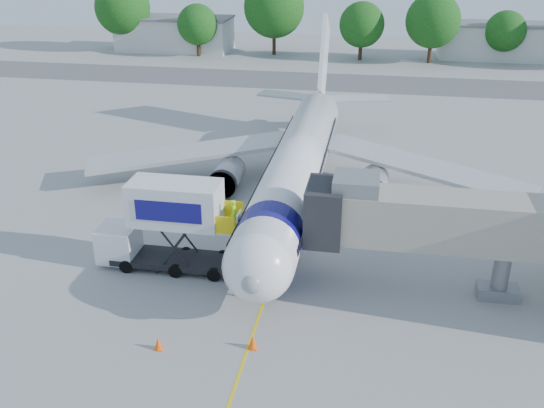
% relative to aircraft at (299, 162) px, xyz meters
% --- Properties ---
extents(ground, '(160.00, 160.00, 0.00)m').
position_rel_aircraft_xyz_m(ground, '(0.00, -4.12, -2.95)').
color(ground, '#9C9C99').
rests_on(ground, ground).
extents(guidance_line, '(0.15, 70.00, 0.01)m').
position_rel_aircraft_xyz_m(guidance_line, '(0.00, -4.12, -2.94)').
color(guidance_line, yellow).
rests_on(guidance_line, ground).
extents(taxiway_strip, '(120.00, 10.00, 0.01)m').
position_rel_aircraft_xyz_m(taxiway_strip, '(0.00, 37.88, -2.94)').
color(taxiway_strip, '#59595B').
rests_on(taxiway_strip, ground).
extents(aircraft, '(34.17, 37.73, 11.35)m').
position_rel_aircraft_xyz_m(aircraft, '(0.00, 0.00, 0.00)').
color(aircraft, white).
rests_on(aircraft, ground).
extents(jet_bridge, '(13.90, 3.20, 6.60)m').
position_rel_aircraft_xyz_m(jet_bridge, '(7.99, -11.12, 1.39)').
color(jet_bridge, '#9D9786').
rests_on(jet_bridge, ground).
extents(catering_hiloader, '(8.50, 2.44, 5.50)m').
position_rel_aircraft_xyz_m(catering_hiloader, '(-6.27, -11.12, -0.19)').
color(catering_hiloader, black).
rests_on(catering_hiloader, ground).
extents(ground_tug, '(4.08, 2.51, 1.53)m').
position_rel_aircraft_xyz_m(ground_tug, '(-2.39, -21.53, -2.14)').
color(ground_tug, silver).
rests_on(ground_tug, ground).
extents(safety_cone_a, '(0.45, 0.45, 0.72)m').
position_rel_aircraft_xyz_m(safety_cone_a, '(0.23, -17.77, -2.60)').
color(safety_cone_a, '#FF530D').
rests_on(safety_cone_a, ground).
extents(safety_cone_b, '(0.41, 0.41, 0.66)m').
position_rel_aircraft_xyz_m(safety_cone_b, '(-4.22, -18.63, -2.63)').
color(safety_cone_b, '#FF530D').
rests_on(safety_cone_b, ground).
extents(outbuilding_left, '(18.40, 8.40, 5.30)m').
position_rel_aircraft_xyz_m(outbuilding_left, '(-28.00, 55.88, -0.29)').
color(outbuilding_left, silver).
rests_on(outbuilding_left, ground).
extents(outbuilding_right, '(16.40, 7.40, 5.30)m').
position_rel_aircraft_xyz_m(outbuilding_right, '(22.00, 57.88, -0.29)').
color(outbuilding_right, silver).
rests_on(outbuilding_right, ground).
extents(tree_a, '(8.73, 8.73, 11.14)m').
position_rel_aircraft_xyz_m(tree_a, '(-35.71, 53.82, 3.81)').
color(tree_a, '#382314').
rests_on(tree_a, ground).
extents(tree_b, '(6.20, 6.20, 7.90)m').
position_rel_aircraft_xyz_m(tree_b, '(-22.85, 51.69, 1.84)').
color(tree_b, '#382314').
rests_on(tree_b, ground).
extents(tree_c, '(9.33, 9.33, 11.90)m').
position_rel_aircraft_xyz_m(tree_c, '(-11.43, 54.90, 4.28)').
color(tree_c, '#382314').
rests_on(tree_c, ground).
extents(tree_d, '(6.71, 6.71, 8.56)m').
position_rel_aircraft_xyz_m(tree_d, '(2.16, 53.14, 2.24)').
color(tree_d, '#382314').
rests_on(tree_d, ground).
extents(tree_e, '(7.89, 7.89, 10.05)m').
position_rel_aircraft_xyz_m(tree_e, '(12.37, 52.60, 3.15)').
color(tree_e, '#382314').
rests_on(tree_e, ground).
extents(tree_f, '(5.90, 5.90, 7.52)m').
position_rel_aircraft_xyz_m(tree_f, '(23.01, 54.78, 1.61)').
color(tree_f, '#382314').
rests_on(tree_f, ground).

